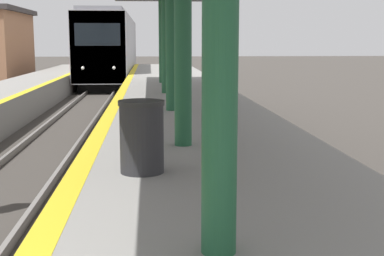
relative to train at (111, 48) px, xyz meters
The scene contains 2 objects.
train is the anchor object (origin of this frame).
trash_bin 31.00m from the train, 85.38° to the right, with size 0.60×0.60×0.95m.
Camera 1 is at (2.60, -1.15, 2.73)m, focal length 50.00 mm.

